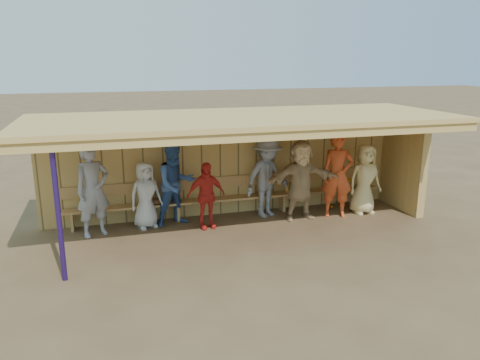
# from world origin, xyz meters

# --- Properties ---
(ground) EXTENTS (90.00, 90.00, 0.00)m
(ground) POSITION_xyz_m (0.00, 0.00, 0.00)
(ground) COLOR brown
(ground) RESTS_ON ground
(player_a) EXTENTS (0.85, 0.73, 1.98)m
(player_a) POSITION_xyz_m (-3.10, 0.63, 0.99)
(player_a) COLOR gray
(player_a) RESTS_ON ground
(player_b) EXTENTS (0.84, 0.68, 1.48)m
(player_b) POSITION_xyz_m (-2.02, 0.81, 0.74)
(player_b) COLOR beige
(player_b) RESTS_ON ground
(player_c) EXTENTS (1.08, 0.94, 1.89)m
(player_c) POSITION_xyz_m (-1.35, 0.81, 0.94)
(player_c) COLOR #355592
(player_c) RESTS_ON ground
(player_d) EXTENTS (0.91, 0.48, 1.48)m
(player_d) POSITION_xyz_m (-0.76, 0.41, 0.74)
(player_d) COLOR red
(player_d) RESTS_ON ground
(player_e) EXTENTS (1.39, 1.10, 1.89)m
(player_e) POSITION_xyz_m (0.80, 0.81, 0.94)
(player_e) COLOR gray
(player_e) RESTS_ON ground
(player_f) EXTENTS (1.74, 0.60, 1.86)m
(player_f) POSITION_xyz_m (1.46, 0.39, 0.93)
(player_f) COLOR tan
(player_f) RESTS_ON ground
(player_g) EXTENTS (0.84, 0.69, 1.99)m
(player_g) POSITION_xyz_m (2.36, 0.34, 1.00)
(player_g) COLOR #C3471F
(player_g) RESTS_ON ground
(player_h) EXTENTS (0.84, 0.56, 1.68)m
(player_h) POSITION_xyz_m (3.10, 0.35, 0.84)
(player_h) COLOR #DAC37B
(player_h) RESTS_ON ground
(dugout_structure) EXTENTS (8.80, 3.20, 2.50)m
(dugout_structure) POSITION_xyz_m (0.39, 0.69, 1.69)
(dugout_structure) COLOR tan
(dugout_structure) RESTS_ON ground
(bench) EXTENTS (7.60, 0.34, 0.93)m
(bench) POSITION_xyz_m (0.00, 1.12, 0.53)
(bench) COLOR tan
(bench) RESTS_ON ground
(dugout_equipment) EXTENTS (5.30, 0.62, 0.80)m
(dugout_equipment) POSITION_xyz_m (-0.29, 0.99, 0.49)
(dugout_equipment) COLOR gold
(dugout_equipment) RESTS_ON ground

